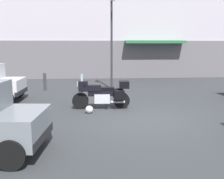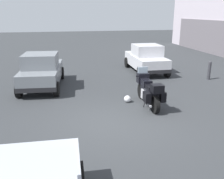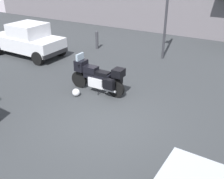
% 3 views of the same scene
% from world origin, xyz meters
% --- Properties ---
extents(ground_plane, '(80.00, 80.00, 0.00)m').
position_xyz_m(ground_plane, '(0.00, 0.00, 0.00)').
color(ground_plane, '#2D3033').
extents(motorcycle, '(2.26, 0.77, 1.36)m').
position_xyz_m(motorcycle, '(-1.28, 1.61, 0.62)').
color(motorcycle, black).
rests_on(motorcycle, ground).
extents(helmet, '(0.28, 0.28, 0.28)m').
position_xyz_m(helmet, '(-1.79, 0.93, 0.14)').
color(helmet, silver).
rests_on(helmet, ground).
extents(car_hatchback_near, '(3.91, 1.85, 1.64)m').
position_xyz_m(car_hatchback_near, '(-6.65, 3.41, 0.81)').
color(car_hatchback_near, silver).
rests_on(car_hatchback_near, ground).
extents(bollard_curbside, '(0.16, 0.16, 1.00)m').
position_xyz_m(bollard_curbside, '(-4.27, 6.12, 0.53)').
color(bollard_curbside, '#333338').
rests_on(bollard_curbside, ground).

